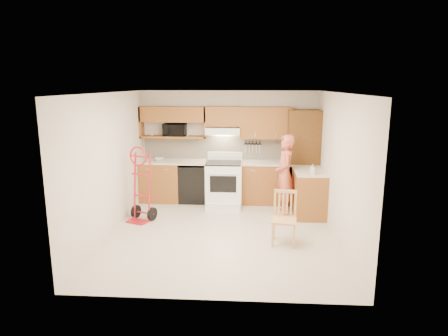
# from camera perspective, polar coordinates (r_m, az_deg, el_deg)

# --- Properties ---
(floor) EXTENTS (4.00, 4.50, 0.02)m
(floor) POSITION_cam_1_polar(r_m,az_deg,el_deg) (7.19, -0.26, -9.52)
(floor) COLOR beige
(floor) RESTS_ON ground
(ceiling) EXTENTS (4.00, 4.50, 0.02)m
(ceiling) POSITION_cam_1_polar(r_m,az_deg,el_deg) (6.69, -0.28, 10.98)
(ceiling) COLOR white
(ceiling) RESTS_ON ground
(wall_back) EXTENTS (4.00, 0.02, 2.50)m
(wall_back) POSITION_cam_1_polar(r_m,az_deg,el_deg) (9.05, 0.71, 3.27)
(wall_back) COLOR silver
(wall_back) RESTS_ON ground
(wall_front) EXTENTS (4.00, 0.02, 2.50)m
(wall_front) POSITION_cam_1_polar(r_m,az_deg,el_deg) (4.65, -2.16, -5.35)
(wall_front) COLOR silver
(wall_front) RESTS_ON ground
(wall_left) EXTENTS (0.02, 4.50, 2.50)m
(wall_left) POSITION_cam_1_polar(r_m,az_deg,el_deg) (7.25, -16.33, 0.54)
(wall_left) COLOR silver
(wall_left) RESTS_ON ground
(wall_right) EXTENTS (0.02, 4.50, 2.50)m
(wall_right) POSITION_cam_1_polar(r_m,az_deg,el_deg) (6.99, 16.41, 0.12)
(wall_right) COLOR silver
(wall_right) RESTS_ON ground
(backsplash) EXTENTS (3.92, 0.03, 0.55)m
(backsplash) POSITION_cam_1_polar(r_m,az_deg,el_deg) (9.03, 0.70, 2.93)
(backsplash) COLOR beige
(backsplash) RESTS_ON wall_back
(lower_cab_left) EXTENTS (0.90, 0.60, 0.90)m
(lower_cab_left) POSITION_cam_1_polar(r_m,az_deg,el_deg) (9.12, -9.19, -1.95)
(lower_cab_left) COLOR #9E5D2B
(lower_cab_left) RESTS_ON ground
(dishwasher) EXTENTS (0.60, 0.60, 0.85)m
(dishwasher) POSITION_cam_1_polar(r_m,az_deg,el_deg) (8.99, -4.51, -2.20)
(dishwasher) COLOR black
(dishwasher) RESTS_ON ground
(lower_cab_right) EXTENTS (1.14, 0.60, 0.90)m
(lower_cab_right) POSITION_cam_1_polar(r_m,az_deg,el_deg) (8.90, 5.94, -2.20)
(lower_cab_right) COLOR #9E5D2B
(lower_cab_right) RESTS_ON ground
(countertop_left) EXTENTS (1.50, 0.63, 0.04)m
(countertop_left) POSITION_cam_1_polar(r_m,az_deg,el_deg) (8.96, -7.42, 0.93)
(countertop_left) COLOR beige
(countertop_left) RESTS_ON lower_cab_left
(countertop_right) EXTENTS (1.14, 0.63, 0.04)m
(countertop_right) POSITION_cam_1_polar(r_m,az_deg,el_deg) (8.80, 6.00, 0.77)
(countertop_right) COLOR beige
(countertop_right) RESTS_ON lower_cab_right
(cab_return_right) EXTENTS (0.60, 1.00, 0.90)m
(cab_return_right) POSITION_cam_1_polar(r_m,az_deg,el_deg) (8.22, 12.23, -3.64)
(cab_return_right) COLOR #9E5D2B
(cab_return_right) RESTS_ON ground
(countertop_return) EXTENTS (0.63, 1.00, 0.04)m
(countertop_return) POSITION_cam_1_polar(r_m,az_deg,el_deg) (8.11, 12.38, -0.44)
(countertop_return) COLOR beige
(countertop_return) RESTS_ON cab_return_right
(pantry_tall) EXTENTS (0.70, 0.60, 2.10)m
(pantry_tall) POSITION_cam_1_polar(r_m,az_deg,el_deg) (8.85, 11.33, 1.51)
(pantry_tall) COLOR brown
(pantry_tall) RESTS_ON ground
(upper_cab_left) EXTENTS (1.50, 0.33, 0.34)m
(upper_cab_left) POSITION_cam_1_polar(r_m,az_deg,el_deg) (8.94, -7.44, 7.78)
(upper_cab_left) COLOR #9E5D2B
(upper_cab_left) RESTS_ON wall_back
(upper_shelf_mw) EXTENTS (1.50, 0.33, 0.04)m
(upper_shelf_mw) POSITION_cam_1_polar(r_m,az_deg,el_deg) (9.00, -7.35, 4.54)
(upper_shelf_mw) COLOR #9E5D2B
(upper_shelf_mw) RESTS_ON wall_back
(upper_cab_center) EXTENTS (0.76, 0.33, 0.44)m
(upper_cab_center) POSITION_cam_1_polar(r_m,az_deg,el_deg) (8.80, -0.13, 7.55)
(upper_cab_center) COLOR #9E5D2B
(upper_cab_center) RESTS_ON wall_back
(upper_cab_right) EXTENTS (1.14, 0.33, 0.70)m
(upper_cab_right) POSITION_cam_1_polar(r_m,az_deg,el_deg) (8.80, 6.09, 6.56)
(upper_cab_right) COLOR #9E5D2B
(upper_cab_right) RESTS_ON wall_back
(range_hood) EXTENTS (0.76, 0.46, 0.14)m
(range_hood) POSITION_cam_1_polar(r_m,az_deg,el_deg) (8.77, -0.15, 5.49)
(range_hood) COLOR white
(range_hood) RESTS_ON wall_back
(knife_strip) EXTENTS (0.40, 0.05, 0.29)m
(knife_strip) POSITION_cam_1_polar(r_m,az_deg,el_deg) (8.99, 4.20, 3.11)
(knife_strip) COLOR black
(knife_strip) RESTS_ON backsplash
(microwave) EXTENTS (0.52, 0.36, 0.28)m
(microwave) POSITION_cam_1_polar(r_m,az_deg,el_deg) (8.97, -7.18, 5.54)
(microwave) COLOR black
(microwave) RESTS_ON upper_shelf_mw
(range) EXTENTS (0.78, 1.02, 1.15)m
(range) POSITION_cam_1_polar(r_m,az_deg,el_deg) (8.57, -0.02, -1.85)
(range) COLOR white
(range) RESTS_ON ground
(person) EXTENTS (0.41, 0.61, 1.65)m
(person) POSITION_cam_1_polar(r_m,az_deg,el_deg) (8.13, 8.83, -0.95)
(person) COLOR #D35E46
(person) RESTS_ON ground
(hand_truck) EXTENTS (0.66, 0.64, 1.34)m
(hand_truck) POSITION_cam_1_polar(r_m,az_deg,el_deg) (7.78, -12.20, -2.86)
(hand_truck) COLOR red
(hand_truck) RESTS_ON ground
(dining_chair) EXTENTS (0.45, 0.48, 0.89)m
(dining_chair) POSITION_cam_1_polar(r_m,az_deg,el_deg) (6.68, 8.76, -7.25)
(dining_chair) COLOR tan
(dining_chair) RESTS_ON ground
(soap_bottle) EXTENTS (0.09, 0.09, 0.18)m
(soap_bottle) POSITION_cam_1_polar(r_m,az_deg,el_deg) (7.79, 12.74, -0.11)
(soap_bottle) COLOR white
(soap_bottle) RESTS_ON countertop_return
(bowl) EXTENTS (0.25, 0.25, 0.06)m
(bowl) POSITION_cam_1_polar(r_m,az_deg,el_deg) (9.01, -9.37, 1.25)
(bowl) COLOR white
(bowl) RESTS_ON countertop_left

